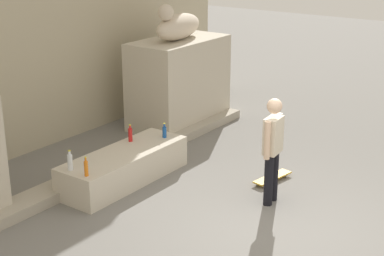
{
  "coord_description": "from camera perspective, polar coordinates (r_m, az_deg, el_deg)",
  "views": [
    {
      "loc": [
        -6.63,
        -3.38,
        4.05
      ],
      "look_at": [
        0.29,
        1.63,
        1.1
      ],
      "focal_mm": 54.81,
      "sensor_mm": 36.0,
      "label": 1
    }
  ],
  "objects": [
    {
      "name": "ground_plane",
      "position": [
        8.47,
        7.93,
        -9.71
      ],
      "size": [
        40.0,
        40.0,
        0.0
      ],
      "primitive_type": "plane",
      "color": "slate"
    },
    {
      "name": "bottle_orange",
      "position": [
        8.84,
        -10.27,
        -3.85
      ],
      "size": [
        0.06,
        0.06,
        0.31
      ],
      "color": "orange",
      "rests_on": "ledge_block"
    },
    {
      "name": "statue_reclining_right",
      "position": [
        12.2,
        -1.4,
        9.92
      ],
      "size": [
        1.67,
        0.84,
        0.78
      ],
      "rotation": [
        0.0,
        0.0,
        3.32
      ],
      "color": "beige",
      "rests_on": "pedestal_right"
    },
    {
      "name": "skateboard",
      "position": [
        9.95,
        7.84,
        -4.78
      ],
      "size": [
        0.82,
        0.34,
        0.08
      ],
      "rotation": [
        0.0,
        0.0,
        2.96
      ],
      "color": "gold",
      "rests_on": "ground_plane"
    },
    {
      "name": "skater",
      "position": [
        8.87,
        7.85,
        -1.79
      ],
      "size": [
        0.54,
        0.24,
        1.67
      ],
      "rotation": [
        0.0,
        0.0,
        3.25
      ],
      "color": "black",
      "rests_on": "ground_plane"
    },
    {
      "name": "bottle_red",
      "position": [
        10.14,
        -6.02,
        -0.63
      ],
      "size": [
        0.07,
        0.07,
        0.31
      ],
      "color": "red",
      "rests_on": "ledge_block"
    },
    {
      "name": "ledge_block",
      "position": [
        9.83,
        -6.59,
        -3.74
      ],
      "size": [
        2.41,
        0.82,
        0.53
      ],
      "primitive_type": "cube",
      "color": "beige",
      "rests_on": "ground_plane"
    },
    {
      "name": "bottle_clear",
      "position": [
        9.09,
        -11.78,
        -3.24
      ],
      "size": [
        0.08,
        0.08,
        0.32
      ],
      "color": "silver",
      "rests_on": "ledge_block"
    },
    {
      "name": "facade_wall",
      "position": [
        11.15,
        -17.41,
        10.88
      ],
      "size": [
        11.72,
        0.6,
        5.27
      ],
      "primitive_type": "cube",
      "color": "#BCB194",
      "rests_on": "ground_plane"
    },
    {
      "name": "bottle_blue",
      "position": [
        10.29,
        -2.7,
        -0.36
      ],
      "size": [
        0.07,
        0.07,
        0.27
      ],
      "color": "#194C99",
      "rests_on": "ledge_block"
    },
    {
      "name": "stair_step",
      "position": [
        10.23,
        -8.66,
        -4.01
      ],
      "size": [
        8.2,
        0.5,
        0.17
      ],
      "primitive_type": "cube",
      "color": "#A9A08F",
      "rests_on": "ground_plane"
    },
    {
      "name": "pedestal_right",
      "position": [
        12.48,
        -1.28,
        4.49
      ],
      "size": [
        2.23,
        1.17,
        1.84
      ],
      "primitive_type": "cube",
      "color": "beige",
      "rests_on": "ground_plane"
    }
  ]
}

